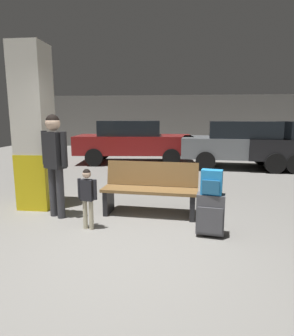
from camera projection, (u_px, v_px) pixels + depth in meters
ground_plane at (153, 184)px, 7.37m from camera, size 18.00×18.00×0.10m
garage_back_wall at (168, 121)px, 15.78m from camera, size 18.00×0.12×2.80m
structural_pillar at (34, 129)px, 5.12m from camera, size 0.57×0.57×2.89m
bench at (150, 189)px, 4.88m from camera, size 1.63×0.64×0.89m
suitcase at (210, 214)px, 3.99m from camera, size 0.41×0.28×0.60m
backpack_bright at (212, 182)px, 3.91m from camera, size 0.31×0.24×0.34m
child at (87, 192)px, 4.20m from camera, size 0.30×0.20×0.91m
adult at (55, 155)px, 4.64m from camera, size 0.52×0.33×1.69m
parked_car_near at (245, 143)px, 9.30m from camera, size 4.22×2.05×1.51m
parked_car_far at (133, 140)px, 10.36m from camera, size 4.24×2.08×1.51m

